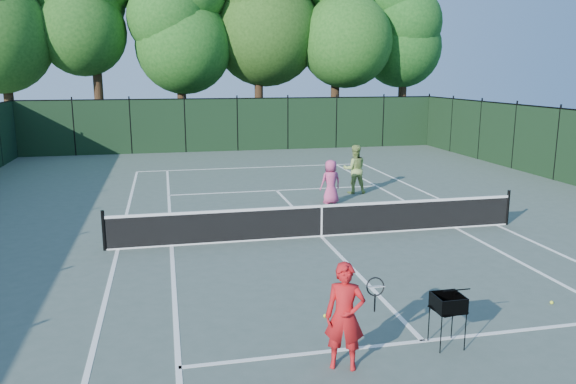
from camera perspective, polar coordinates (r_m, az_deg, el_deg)
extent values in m
plane|color=#47564D|center=(15.78, 3.40, -4.53)|extent=(90.00, 90.00, 0.00)
cube|color=white|center=(15.28, -16.91, -5.60)|extent=(0.10, 23.77, 0.01)
cube|color=white|center=(18.02, 20.46, -3.17)|extent=(0.10, 23.77, 0.01)
cube|color=white|center=(15.22, -11.74, -5.39)|extent=(0.10, 23.77, 0.01)
cube|color=white|center=(17.33, 16.64, -3.50)|extent=(0.10, 23.77, 0.01)
cube|color=white|center=(27.13, -3.44, 2.50)|extent=(10.97, 0.10, 0.01)
cube|color=white|center=(10.19, 13.55, -14.50)|extent=(8.23, 0.10, 0.01)
cube|color=white|center=(21.82, -1.17, 0.17)|extent=(8.23, 0.10, 0.01)
cube|color=white|center=(15.78, 3.40, -4.52)|extent=(0.10, 12.80, 0.01)
cube|color=black|center=(15.66, 3.42, -2.94)|extent=(11.60, 0.03, 0.85)
cube|color=white|center=(15.56, 3.44, -1.44)|extent=(11.60, 0.05, 0.07)
cube|color=white|center=(15.78, 3.40, -4.46)|extent=(11.60, 0.05, 0.04)
cube|color=white|center=(15.66, 3.42, -2.94)|extent=(0.05, 0.04, 0.91)
cylinder|color=black|center=(15.16, -18.22, -3.74)|extent=(0.09, 0.09, 1.06)
cylinder|color=black|center=(18.07, 21.42, -1.48)|extent=(0.09, 0.09, 1.06)
cube|color=black|center=(32.94, -5.16, 6.80)|extent=(24.00, 0.05, 3.00)
cylinder|color=black|center=(37.18, -26.39, 7.36)|extent=(0.56, 0.56, 4.50)
cylinder|color=black|center=(36.80, -18.59, 8.18)|extent=(0.56, 0.56, 4.80)
ellipsoid|color=#174413|center=(36.98, -19.28, 17.96)|extent=(6.80, 6.80, 10.54)
cylinder|color=black|center=(36.44, -10.69, 8.17)|extent=(0.56, 0.56, 4.30)
ellipsoid|color=#184F16|center=(36.51, -11.05, 16.96)|extent=(6.00, 6.00, 9.30)
cylinder|color=black|center=(37.41, -2.97, 8.99)|extent=(0.56, 0.56, 5.00)
cylinder|color=black|center=(37.89, 4.78, 8.70)|extent=(0.56, 0.56, 4.60)
ellipsoid|color=#1A4E16|center=(38.00, 4.94, 17.56)|extent=(6.20, 6.20, 9.61)
cylinder|color=black|center=(40.11, 11.48, 8.55)|extent=(0.56, 0.56, 4.40)
ellipsoid|color=#144916|center=(40.18, 11.82, 16.44)|extent=(5.80, 5.80, 8.99)
imported|color=red|center=(8.83, 5.80, -12.45)|extent=(0.72, 0.60, 1.70)
cylinder|color=black|center=(9.10, 8.81, -11.06)|extent=(0.03, 0.03, 0.30)
torus|color=black|center=(9.00, 8.87, -9.48)|extent=(0.30, 0.10, 0.30)
imported|color=#C44579|center=(19.56, 4.36, 1.04)|extent=(0.84, 0.64, 1.54)
imported|color=#8EAC56|center=(21.33, 6.78, 2.32)|extent=(0.96, 0.79, 1.84)
cylinder|color=black|center=(9.74, 15.28, -13.84)|extent=(0.02, 0.02, 0.64)
cylinder|color=black|center=(9.93, 17.56, -13.45)|extent=(0.02, 0.02, 0.64)
cylinder|color=black|center=(10.08, 14.11, -12.84)|extent=(0.02, 0.02, 0.64)
cylinder|color=black|center=(10.27, 16.34, -12.48)|extent=(0.02, 0.02, 0.64)
cube|color=black|center=(9.82, 15.98, -10.75)|extent=(0.54, 0.54, 0.27)
sphere|color=#CDDC2D|center=(9.85, 15.95, -11.17)|extent=(0.07, 0.07, 0.07)
sphere|color=#CDDC2D|center=(9.85, 15.95, -11.17)|extent=(0.07, 0.07, 0.07)
sphere|color=#CDDC2D|center=(9.85, 15.95, -11.17)|extent=(0.07, 0.07, 0.07)
sphere|color=#CDDC2D|center=(9.85, 15.95, -11.17)|extent=(0.07, 0.07, 0.07)
sphere|color=#CDDC2D|center=(9.85, 15.95, -11.17)|extent=(0.07, 0.07, 0.07)
sphere|color=#CDDC2D|center=(9.85, 15.95, -11.17)|extent=(0.07, 0.07, 0.07)
sphere|color=#CDDC2D|center=(9.85, 15.95, -11.17)|extent=(0.07, 0.07, 0.07)
sphere|color=#CDDC2D|center=(9.85, 15.95, -11.17)|extent=(0.07, 0.07, 0.07)
sphere|color=#CDDC2D|center=(9.85, 15.95, -11.17)|extent=(0.07, 0.07, 0.07)
sphere|color=#CDDC2D|center=(9.85, 15.95, -11.17)|extent=(0.07, 0.07, 0.07)
sphere|color=#CDDC2D|center=(9.85, 15.95, -11.17)|extent=(0.07, 0.07, 0.07)
sphere|color=#CDDC2D|center=(9.85, 15.95, -11.17)|extent=(0.07, 0.07, 0.07)
sphere|color=#E1F331|center=(12.49, 25.21, -10.12)|extent=(0.07, 0.07, 0.07)
sphere|color=#CCEE30|center=(10.79, 3.78, -12.44)|extent=(0.07, 0.07, 0.07)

